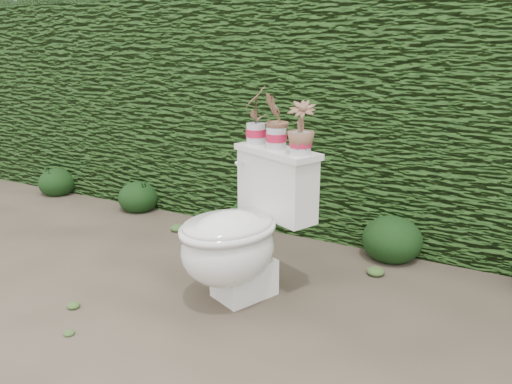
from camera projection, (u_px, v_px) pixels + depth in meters
The scene contains 10 objects.
ground at pixel (234, 313), 2.51m from camera, with size 60.00×60.00×0.00m, color brown.
hedge at pixel (344, 114), 3.63m from camera, with size 8.00×1.00×1.60m, color #2E561C.
toilet at pixel (241, 234), 2.58m from camera, with size 0.69×0.80×0.78m.
potted_plant_left at pixel (256, 116), 2.69m from camera, with size 0.16×0.11×0.30m, color #2D641F.
potted_plant_center at pixel (276, 122), 2.56m from camera, with size 0.15×0.12×0.27m, color #2D641F.
potted_plant_right at pixel (301, 130), 2.43m from camera, with size 0.14×0.14×0.25m, color #2D641F.
liriope_clump_0 at pixel (57, 179), 4.45m from camera, with size 0.32×0.32×0.26m, color #1A3914.
liriope_clump_1 at pixel (138, 194), 4.02m from camera, with size 0.32×0.32×0.26m, color #1A3914.
liriope_clump_2 at pixel (251, 211), 3.63m from camera, with size 0.31×0.31×0.25m, color #1A3914.
liriope_clump_3 at pixel (392, 235), 3.12m from camera, with size 0.37×0.37×0.30m, color #1A3914.
Camera 1 is at (1.14, -1.91, 1.31)m, focal length 35.00 mm.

